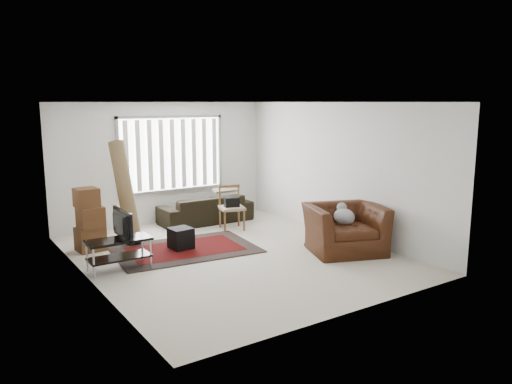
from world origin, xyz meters
TOP-DOWN VIEW (x-y plane):
  - room at (0.03, 0.51)m, footprint 6.00×6.02m
  - persian_rug at (-0.58, 0.74)m, footprint 2.71×1.95m
  - tv_stand at (-1.95, 0.33)m, footprint 1.03×0.46m
  - tv at (-1.95, 0.33)m, footprint 0.11×0.84m
  - subwoofer at (-0.62, 0.82)m, footprint 0.41×0.41m
  - moving_boxes at (-2.04, 1.67)m, footprint 0.51×0.48m
  - white_flatpack at (-1.92, 1.96)m, footprint 0.54×0.29m
  - rolled_rug at (-1.28, 1.87)m, footprint 0.42×0.90m
  - sofa at (0.76, 2.45)m, footprint 2.11×0.93m
  - side_chair at (0.94, 1.60)m, footprint 0.62×0.62m
  - armchair at (1.81, -0.98)m, footprint 1.65×1.55m

SIDE VIEW (x-z plane):
  - persian_rug at x=-0.58m, z-range 0.00..0.02m
  - subwoofer at x=-0.62m, z-range 0.02..0.41m
  - white_flatpack at x=-1.92m, z-range 0.00..0.66m
  - tv_stand at x=-1.95m, z-range 0.11..0.63m
  - sofa at x=0.76m, z-range 0.00..0.81m
  - armchair at x=1.81m, z-range 0.00..0.99m
  - side_chair at x=0.94m, z-range 0.05..0.98m
  - moving_boxes at x=-2.04m, z-range -0.04..1.12m
  - tv at x=-1.95m, z-range 0.52..1.00m
  - rolled_rug at x=-1.28m, z-range 0.00..1.99m
  - room at x=0.03m, z-range 0.40..3.11m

